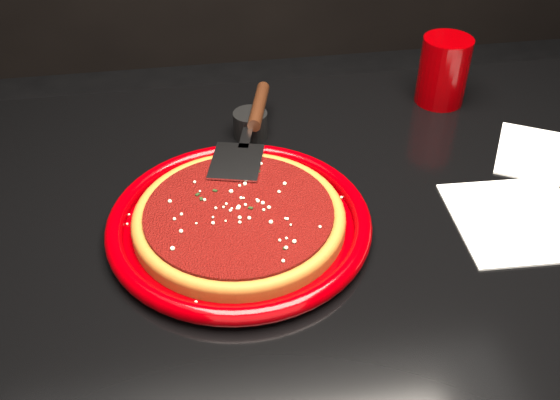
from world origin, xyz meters
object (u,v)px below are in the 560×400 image
(cup, at_px, (443,71))
(ramekin, at_px, (250,125))
(plate, at_px, (239,222))
(table, at_px, (326,374))
(pizza_server, at_px, (250,129))

(cup, bearing_deg, ramekin, -170.03)
(plate, bearing_deg, ramekin, 79.36)
(table, bearing_deg, pizza_server, 122.10)
(pizza_server, distance_m, ramekin, 0.06)
(cup, bearing_deg, table, -131.85)
(table, distance_m, pizza_server, 0.46)
(pizza_server, xyz_separation_m, cup, (0.35, 0.11, 0.01))
(table, height_order, plate, plate)
(cup, bearing_deg, plate, -143.24)
(pizza_server, distance_m, cup, 0.37)
(table, bearing_deg, plate, -174.49)
(plate, bearing_deg, pizza_server, 78.34)
(plate, bearing_deg, table, 5.51)
(table, relative_size, pizza_server, 3.91)
(table, xyz_separation_m, cup, (0.25, 0.28, 0.43))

